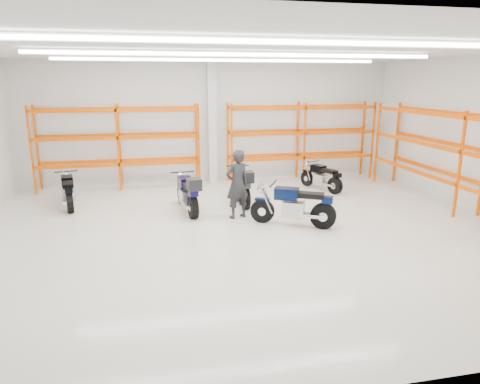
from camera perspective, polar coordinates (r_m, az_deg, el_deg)
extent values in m
plane|color=beige|center=(11.07, 0.75, -5.33)|extent=(14.00, 14.00, 0.00)
cube|color=silver|center=(16.39, -3.82, 9.23)|extent=(14.00, 0.02, 4.50)
cube|color=silver|center=(4.97, 16.01, -3.80)|extent=(14.00, 0.02, 4.50)
cube|color=white|center=(10.43, 0.84, 18.59)|extent=(14.00, 12.00, 0.02)
cube|color=white|center=(7.53, 6.11, 19.31)|extent=(10.00, 0.22, 0.10)
cube|color=white|center=(10.91, 0.24, 17.89)|extent=(10.00, 0.22, 0.10)
cube|color=white|center=(13.86, -2.46, 17.17)|extent=(10.00, 0.22, 0.10)
cylinder|color=black|center=(11.69, 3.00, -2.55)|extent=(0.64, 0.43, 0.66)
cylinder|color=black|center=(11.43, 11.03, -3.16)|extent=(0.69, 0.50, 0.68)
cylinder|color=silver|center=(11.69, 3.00, -2.55)|extent=(0.27, 0.24, 0.22)
cylinder|color=silver|center=(11.43, 11.03, -3.16)|extent=(0.32, 0.31, 0.24)
cube|color=#071133|center=(11.60, 3.02, -1.00)|extent=(0.42, 0.33, 0.07)
cube|color=#B7B7BC|center=(11.49, 7.15, -2.27)|extent=(0.69, 0.62, 0.42)
cube|color=#A5A5AA|center=(11.47, 9.18, -2.96)|extent=(0.74, 0.48, 0.09)
cube|color=#071133|center=(11.41, 6.24, -0.20)|extent=(0.72, 0.62, 0.31)
cube|color=black|center=(11.32, 9.29, -0.42)|extent=(0.79, 0.63, 0.13)
cube|color=#071133|center=(11.30, 11.58, -1.02)|extent=(0.37, 0.35, 0.18)
cylinder|color=black|center=(11.43, 4.44, 1.11)|extent=(0.40, 0.69, 0.04)
sphere|color=silver|center=(11.54, 2.83, 0.37)|extent=(0.21, 0.21, 0.21)
cylinder|color=silver|center=(11.30, 9.28, -3.24)|extent=(0.77, 0.48, 0.10)
cylinder|color=black|center=(14.97, -21.98, 0.08)|extent=(0.24, 0.60, 0.59)
cylinder|color=black|center=(13.53, -21.73, -1.32)|extent=(0.30, 0.63, 0.61)
cylinder|color=silver|center=(14.97, -21.98, 0.08)|extent=(0.18, 0.22, 0.20)
cylinder|color=silver|center=(13.53, -21.73, -1.32)|extent=(0.24, 0.25, 0.22)
cube|color=black|center=(14.90, -22.08, 1.18)|extent=(0.22, 0.38, 0.06)
cube|color=#B7B7BC|center=(14.19, -21.90, -0.17)|extent=(0.45, 0.57, 0.37)
cube|color=#A5A5AA|center=(13.85, -21.79, -0.93)|extent=(0.26, 0.70, 0.08)
cube|color=black|center=(14.28, -22.07, 1.45)|extent=(0.44, 0.61, 0.28)
cube|color=black|center=(13.74, -21.98, 0.98)|extent=(0.42, 0.70, 0.12)
cube|color=black|center=(13.36, -21.87, 0.27)|extent=(0.27, 0.30, 0.16)
cylinder|color=black|center=(14.57, -22.20, 2.55)|extent=(0.68, 0.18, 0.04)
sphere|color=silver|center=(14.89, -22.18, 2.17)|extent=(0.19, 0.19, 0.19)
cylinder|color=silver|center=(13.81, -22.44, -1.03)|extent=(0.24, 0.74, 0.09)
cylinder|color=black|center=(13.61, -7.84, -0.26)|extent=(0.21, 0.64, 0.63)
cylinder|color=black|center=(12.12, -6.28, -2.01)|extent=(0.28, 0.67, 0.65)
cylinder|color=silver|center=(13.61, -7.84, -0.26)|extent=(0.18, 0.23, 0.21)
cylinder|color=silver|center=(12.12, -6.28, -2.01)|extent=(0.24, 0.26, 0.23)
cube|color=#0F0B43|center=(13.53, -7.89, 1.04)|extent=(0.21, 0.40, 0.06)
cube|color=#B7B7BC|center=(12.80, -7.09, -0.60)|extent=(0.45, 0.60, 0.40)
cube|color=#A5A5AA|center=(12.45, -6.67, -1.52)|extent=(0.23, 0.75, 0.08)
cube|color=#0F0B43|center=(12.88, -7.33, 1.33)|extent=(0.44, 0.63, 0.30)
cube|color=black|center=(12.32, -6.74, 0.74)|extent=(0.41, 0.73, 0.13)
cube|color=#0F0B43|center=(11.92, -6.24, -0.13)|extent=(0.27, 0.30, 0.17)
cylinder|color=black|center=(13.18, -7.71, 2.65)|extent=(0.74, 0.14, 0.04)
sphere|color=silver|center=(13.51, -7.97, 2.21)|extent=(0.20, 0.20, 0.20)
cylinder|color=silver|center=(12.38, -7.38, -1.64)|extent=(0.20, 0.80, 0.09)
cube|color=black|center=(11.74, -6.13, 1.02)|extent=(0.41, 0.45, 0.32)
cylinder|color=black|center=(14.45, -0.49, 0.76)|extent=(0.14, 0.64, 0.64)
cylinder|color=black|center=(12.94, 0.75, -0.84)|extent=(0.20, 0.66, 0.66)
cylinder|color=silver|center=(14.45, -0.49, 0.76)|extent=(0.15, 0.21, 0.21)
cylinder|color=silver|center=(12.94, 0.75, -0.84)|extent=(0.22, 0.24, 0.23)
cube|color=gray|center=(14.38, -0.49, 1.99)|extent=(0.17, 0.38, 0.06)
cube|color=#B7B7BC|center=(13.63, 0.12, 0.47)|extent=(0.39, 0.56, 0.40)
cube|color=#A5A5AA|center=(13.28, 0.44, -0.39)|extent=(0.14, 0.74, 0.08)
cube|color=gray|center=(13.73, -0.03, 2.29)|extent=(0.37, 0.60, 0.30)
cube|color=black|center=(13.16, 0.45, 1.75)|extent=(0.33, 0.71, 0.13)
cube|color=gray|center=(12.75, 0.83, 0.94)|extent=(0.24, 0.28, 0.17)
cylinder|color=black|center=(14.03, -0.30, 3.53)|extent=(0.74, 0.05, 0.04)
sphere|color=silver|center=(14.37, -0.53, 3.10)|extent=(0.20, 0.20, 0.20)
cylinder|color=silver|center=(13.21, -0.24, -0.47)|extent=(0.11, 0.80, 0.10)
cube|color=black|center=(12.57, 0.95, 2.03)|extent=(0.37, 0.41, 0.32)
cylinder|color=black|center=(15.99, 8.92, 1.79)|extent=(0.32, 0.56, 0.56)
cylinder|color=black|center=(15.02, 12.54, 0.83)|extent=(0.37, 0.60, 0.58)
cylinder|color=silver|center=(15.99, 8.92, 1.79)|extent=(0.19, 0.22, 0.19)
cylinder|color=silver|center=(15.02, 12.54, 0.83)|extent=(0.25, 0.26, 0.21)
cube|color=black|center=(15.93, 8.96, 2.78)|extent=(0.26, 0.36, 0.06)
cube|color=#B7B7BC|center=(15.45, 10.76, 1.69)|extent=(0.49, 0.58, 0.36)
cube|color=#A5A5AA|center=(15.23, 11.68, 1.10)|extent=(0.35, 0.65, 0.07)
cube|color=black|center=(15.49, 10.39, 3.09)|extent=(0.49, 0.60, 0.26)
cube|color=black|center=(15.13, 11.77, 2.75)|extent=(0.49, 0.68, 0.11)
cube|color=black|center=(14.88, 12.83, 2.20)|extent=(0.28, 0.30, 0.15)
cylinder|color=black|center=(15.68, 9.62, 4.03)|extent=(0.62, 0.28, 0.03)
sphere|color=silver|center=(15.91, 8.90, 3.66)|extent=(0.18, 0.18, 0.18)
cylinder|color=silver|center=(15.10, 11.38, 1.00)|extent=(0.34, 0.68, 0.08)
imported|color=black|center=(11.93, -0.37, 1.05)|extent=(0.84, 0.70, 1.96)
cube|color=white|center=(16.21, -3.73, 9.17)|extent=(0.32, 0.32, 4.50)
cube|color=#F04A07|center=(16.67, -25.42, 5.35)|extent=(0.07, 0.07, 3.00)
cube|color=#F04A07|center=(15.90, -26.06, 4.89)|extent=(0.07, 0.07, 3.00)
cube|color=#F04A07|center=(16.24, -15.74, 6.00)|extent=(0.07, 0.07, 3.00)
cube|color=#F04A07|center=(15.45, -15.93, 5.57)|extent=(0.07, 0.07, 3.00)
cube|color=#F04A07|center=(16.28, -5.82, 6.49)|extent=(0.07, 0.07, 3.00)
cube|color=#F04A07|center=(15.50, -5.50, 6.09)|extent=(0.07, 0.07, 3.00)
cube|color=#F04A07|center=(16.33, -15.61, 4.05)|extent=(5.60, 0.07, 0.12)
cube|color=#F04A07|center=(15.54, -15.78, 3.53)|extent=(5.60, 0.07, 0.12)
cube|color=#F04A07|center=(16.19, -15.84, 7.31)|extent=(5.60, 0.07, 0.12)
cube|color=#F04A07|center=(15.40, -16.02, 6.95)|extent=(5.60, 0.07, 0.12)
cube|color=#F04A07|center=(16.11, -16.07, 10.62)|extent=(5.60, 0.07, 0.12)
cube|color=#F04A07|center=(15.31, -16.27, 10.43)|extent=(5.60, 0.07, 0.12)
cube|color=#F04A07|center=(16.45, -1.63, 6.64)|extent=(0.07, 0.07, 3.00)
cube|color=#F04A07|center=(15.67, -1.11, 6.25)|extent=(0.07, 0.07, 3.00)
cube|color=#F04A07|center=(17.16, 7.67, 6.85)|extent=(0.07, 0.07, 3.00)
cube|color=#F04A07|center=(16.41, 8.60, 6.47)|extent=(0.07, 0.07, 3.00)
cube|color=#F04A07|center=(18.28, 16.05, 6.88)|extent=(0.07, 0.07, 3.00)
cube|color=#F04A07|center=(17.58, 17.25, 6.51)|extent=(0.07, 0.07, 3.00)
cube|color=#F04A07|center=(17.24, 7.61, 5.00)|extent=(5.60, 0.07, 0.12)
cube|color=#F04A07|center=(16.50, 8.52, 4.53)|extent=(5.60, 0.07, 0.12)
cube|color=#F04A07|center=(17.11, 7.72, 8.09)|extent=(5.60, 0.07, 0.12)
cube|color=#F04A07|center=(16.37, 8.65, 7.77)|extent=(5.60, 0.07, 0.12)
cube|color=#F04A07|center=(17.04, 7.83, 11.23)|extent=(5.60, 0.07, 0.12)
cube|color=#F04A07|center=(16.28, 8.77, 11.04)|extent=(5.60, 0.07, 0.12)
cube|color=#F04A07|center=(13.34, 27.24, 3.16)|extent=(0.07, 0.07, 3.00)
cube|color=#F04A07|center=(17.42, 20.14, 6.21)|extent=(0.07, 0.07, 3.00)
cube|color=#F04A07|center=(17.02, 17.83, 6.22)|extent=(0.07, 0.07, 3.00)
cube|color=#F04A07|center=(13.45, 26.97, 0.81)|extent=(0.07, 9.00, 0.12)
cube|color=#F04A07|center=(13.28, 27.43, 4.74)|extent=(0.07, 9.00, 0.12)
cube|color=#F04A07|center=(13.18, 27.91, 8.75)|extent=(0.07, 9.00, 0.12)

